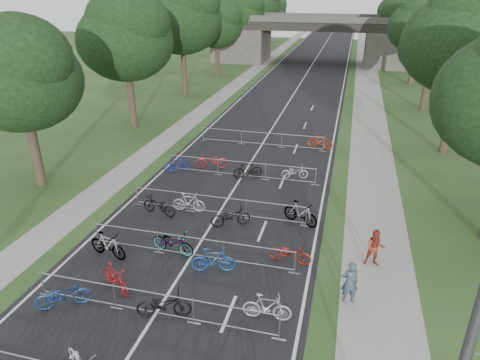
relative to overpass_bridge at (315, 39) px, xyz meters
name	(u,v)px	position (x,y,z in m)	size (l,w,h in m)	color
road	(301,82)	(0.00, -15.00, -3.53)	(11.00, 140.00, 0.01)	black
sidewalk_right	(367,86)	(8.00, -15.00, -3.53)	(3.00, 140.00, 0.01)	gray
sidewalk_left	(243,79)	(-7.50, -15.00, -3.53)	(2.00, 140.00, 0.01)	gray
lane_markings	(301,82)	(0.00, -15.00, -3.53)	(0.12, 140.00, 0.00)	silver
overpass_bridge	(315,39)	(0.00, 0.00, 0.00)	(31.00, 8.00, 7.05)	#403E39
tree_left_0	(20,77)	(-11.39, -49.07, 2.96)	(6.72, 6.72, 10.25)	#33261C
tree_left_1	(126,37)	(-11.39, -37.07, 3.77)	(7.56, 7.56, 11.53)	#33261C
tree_right_1	(468,38)	(13.11, -37.07, 4.37)	(8.18, 8.18, 12.47)	#33261C
tree_left_2	(182,17)	(-11.39, -25.07, 4.58)	(8.40, 8.40, 12.81)	#33261C
tree_right_2	(435,46)	(13.11, -25.07, 2.41)	(6.16, 6.16, 9.39)	#33261C
tree_left_3	(217,24)	(-11.39, -13.07, 2.96)	(6.72, 6.72, 10.25)	#33261C
tree_right_3	(421,24)	(13.11, -13.07, 3.39)	(7.17, 7.17, 10.93)	#33261C
tree_left_4	(241,12)	(-11.39, -1.07, 3.77)	(7.56, 7.56, 11.53)	#33261C
tree_right_4	(411,10)	(13.11, -1.07, 4.37)	(8.18, 8.18, 12.47)	#33261C
tree_left_5	(258,4)	(-11.39, 10.93, 4.58)	(8.40, 8.40, 12.81)	#33261C
tree_right_5	(402,19)	(13.11, 10.93, 2.41)	(6.16, 6.16, 9.39)	#33261C
tree_left_6	(270,10)	(-11.39, 22.93, 2.96)	(6.72, 6.72, 10.25)	#33261C
tree_right_6	(397,9)	(13.11, 22.93, 3.39)	(7.17, 7.17, 10.93)	#33261C
barrier_row_2	(153,304)	(0.00, -57.80, -2.99)	(9.70, 0.08, 1.10)	#9A9DA2
barrier_row_3	(190,247)	(0.00, -54.00, -2.99)	(9.70, 0.08, 1.10)	#9A9DA2
barrier_row_4	(218,206)	(0.00, -50.00, -2.99)	(9.70, 0.08, 1.10)	#9A9DA2
barrier_row_5	(241,169)	(0.00, -45.00, -2.99)	(9.70, 0.08, 1.10)	#9A9DA2
barrier_row_6	(261,139)	(0.00, -39.00, -2.99)	(9.70, 0.08, 1.10)	#9A9DA2
bike_8	(63,295)	(-3.47, -58.17, -3.00)	(0.70, 2.01, 1.06)	navy
bike_9	(116,278)	(-2.06, -56.82, -2.97)	(0.53, 1.87, 1.12)	maroon
bike_10	(164,305)	(0.38, -57.71, -3.01)	(0.70, 2.00, 1.05)	black
bike_11	(267,307)	(4.00, -56.93, -2.99)	(0.51, 1.80, 1.08)	#A9A9B0
bike_12	(108,245)	(-3.55, -54.84, -2.94)	(0.56, 1.97, 1.18)	#9A9DA2
bike_13	(173,243)	(-0.89, -53.86, -2.98)	(0.73, 2.10, 1.10)	#9A9DA2
bike_14	(213,260)	(1.28, -54.71, -2.97)	(0.53, 1.89, 1.13)	navy
bike_15	(290,253)	(4.30, -53.26, -3.05)	(0.64, 1.83, 0.96)	maroon
bike_16	(159,206)	(-2.99, -50.73, -3.01)	(0.70, 2.00, 1.05)	black
bike_17	(189,202)	(-1.60, -50.00, -3.00)	(0.50, 1.78, 1.07)	#9D9CA4
bike_18	(231,216)	(0.96, -50.89, -3.01)	(0.70, 2.00, 1.05)	black
bike_19	(301,213)	(4.30, -49.82, -2.94)	(0.56, 1.99, 1.20)	#9A9DA2
bike_20	(177,164)	(-4.26, -45.16, -3.03)	(0.47, 1.67, 1.00)	navy
bike_21	(211,161)	(-2.28, -44.06, -2.99)	(0.72, 2.06, 1.08)	maroon
bike_22	(248,170)	(0.41, -44.99, -2.98)	(0.52, 1.84, 1.11)	black
bike_23	(295,172)	(3.26, -44.33, -3.10)	(0.58, 1.67, 0.87)	silver
bike_27	(320,141)	(4.30, -38.47, -2.96)	(0.54, 1.92, 1.15)	#9A2D16
pedestrian_a	(350,282)	(6.80, -55.20, -2.65)	(0.64, 0.42, 1.76)	#364151
pedestrian_b	(375,248)	(7.79, -52.55, -2.69)	(0.82, 0.64, 1.70)	maroon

